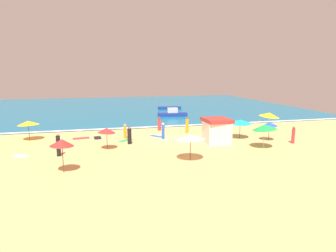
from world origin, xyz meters
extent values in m
plane|color=#E5B26B|center=(0.00, 0.00, 0.00)|extent=(60.00, 60.00, 0.00)
cube|color=#146B93|center=(0.00, 28.00, 0.05)|extent=(60.00, 44.00, 0.10)
cube|color=white|center=(0.00, 6.30, 0.10)|extent=(57.00, 0.70, 0.01)
cube|color=white|center=(4.13, -2.77, 1.02)|extent=(2.44, 2.75, 2.04)
cube|color=#A5332D|center=(4.13, -2.77, 2.21)|extent=(2.41, 2.77, 0.33)
cylinder|color=#4C3823|center=(7.23, -1.57, 0.95)|extent=(0.05, 0.05, 1.89)
cone|color=#19B7C6|center=(7.23, -1.57, 1.75)|extent=(2.91, 2.92, 0.56)
cylinder|color=#4C3823|center=(-13.66, 2.63, 0.95)|extent=(0.05, 0.05, 1.91)
cone|color=yellow|center=(-13.66, 2.63, 1.76)|extent=(2.94, 2.94, 0.49)
cylinder|color=silver|center=(7.45, -5.68, 1.05)|extent=(0.05, 0.05, 2.10)
cone|color=green|center=(7.45, -5.68, 1.91)|extent=(2.78, 2.75, 0.72)
cylinder|color=silver|center=(12.32, 1.17, 1.03)|extent=(0.05, 0.05, 2.07)
cone|color=yellow|center=(12.32, 1.17, 1.88)|extent=(3.24, 3.24, 0.72)
cylinder|color=#4C3823|center=(-6.22, -2.81, 0.94)|extent=(0.05, 0.05, 1.88)
cone|color=red|center=(-6.22, -2.81, 1.71)|extent=(1.56, 1.53, 0.53)
cylinder|color=#4C3823|center=(9.55, -3.21, 0.91)|extent=(0.05, 0.05, 1.82)
cone|color=blue|center=(9.55, -3.21, 1.66)|extent=(1.64, 1.61, 0.54)
cylinder|color=#4C3823|center=(-9.36, -8.28, 1.14)|extent=(0.05, 0.05, 2.28)
cone|color=red|center=(-9.36, -8.28, 2.09)|extent=(1.91, 1.89, 0.55)
cylinder|color=#4C3823|center=(-0.10, -7.59, 0.97)|extent=(0.05, 0.05, 1.94)
cone|color=white|center=(-0.10, -7.59, 1.82)|extent=(3.04, 3.04, 0.49)
cylinder|color=red|center=(11.15, -4.79, 0.69)|extent=(0.43, 0.43, 1.38)
sphere|color=brown|center=(11.15, -4.79, 1.50)|extent=(0.27, 0.27, 0.27)
cylinder|color=orange|center=(2.72, 2.14, 0.80)|extent=(0.44, 0.44, 1.61)
sphere|color=brown|center=(2.72, 2.14, 1.72)|extent=(0.24, 0.24, 0.24)
cylinder|color=black|center=(-4.08, -1.29, 0.71)|extent=(0.55, 0.55, 1.41)
sphere|color=brown|center=(-4.08, -1.29, 1.53)|extent=(0.27, 0.27, 0.27)
cylinder|color=red|center=(0.03, 4.40, 0.67)|extent=(0.53, 0.53, 1.35)
sphere|color=brown|center=(0.03, 4.40, 1.46)|extent=(0.25, 0.25, 0.25)
cylinder|color=orange|center=(-4.27, 1.02, 0.65)|extent=(0.43, 0.43, 1.30)
sphere|color=#DBA884|center=(-4.27, 1.02, 1.41)|extent=(0.24, 0.24, 0.24)
cylinder|color=black|center=(-10.14, -4.00, 0.84)|extent=(0.35, 0.35, 1.69)
sphere|color=#DBA884|center=(-10.14, -4.00, 1.80)|extent=(0.26, 0.26, 0.26)
cylinder|color=blue|center=(-0.52, -0.02, 0.72)|extent=(0.43, 0.43, 1.43)
sphere|color=beige|center=(-0.52, -0.02, 1.54)|extent=(0.25, 0.25, 0.25)
cube|color=orange|center=(6.78, 2.92, 0.31)|extent=(0.58, 0.58, 0.62)
sphere|color=brown|center=(6.78, 2.92, 0.74)|extent=(0.26, 0.26, 0.26)
cube|color=red|center=(-8.68, 2.27, 0.01)|extent=(1.77, 1.14, 0.01)
cube|color=green|center=(-4.27, 0.25, 0.01)|extent=(1.87, 1.63, 0.01)
cube|color=white|center=(-13.20, -3.28, 0.01)|extent=(1.51, 1.38, 0.01)
cube|color=blue|center=(-0.88, 1.28, 0.01)|extent=(1.61, 1.74, 0.01)
cube|color=black|center=(-7.02, 2.07, 0.01)|extent=(0.82, 1.60, 0.01)
cube|color=navy|center=(4.16, 14.04, 0.38)|extent=(4.51, 1.74, 0.55)
cube|color=silver|center=(4.16, 14.04, 1.02)|extent=(1.61, 0.92, 0.74)
cube|color=navy|center=(5.79, 22.40, 0.35)|extent=(4.14, 1.52, 0.50)
camera|label=1|loc=(-7.00, -28.43, 6.75)|focal=31.28mm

